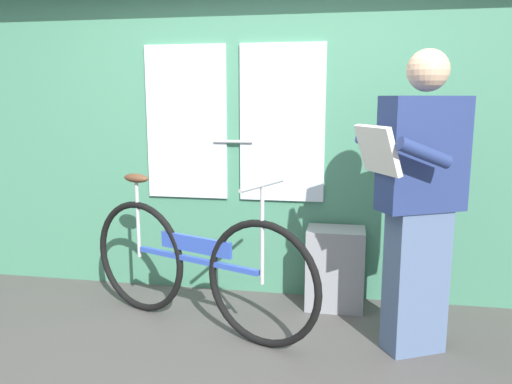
% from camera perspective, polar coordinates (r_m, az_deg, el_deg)
% --- Properties ---
extents(ground_plane, '(6.17, 3.98, 0.04)m').
position_cam_1_polar(ground_plane, '(2.91, -3.53, -19.55)').
color(ground_plane, '#474442').
extents(train_door_wall, '(5.17, 0.28, 2.21)m').
position_cam_1_polar(train_door_wall, '(3.70, 0.58, 6.09)').
color(train_door_wall, '#427F60').
rests_on(train_door_wall, ground_plane).
extents(bicycle_near_door, '(1.63, 0.73, 0.97)m').
position_cam_1_polar(bicycle_near_door, '(3.26, -6.81, -8.15)').
color(bicycle_near_door, black).
rests_on(bicycle_near_door, ground_plane).
extents(passenger_reading_newspaper, '(0.63, 0.57, 1.69)m').
position_cam_1_polar(passenger_reading_newspaper, '(2.94, 17.70, -0.67)').
color(passenger_reading_newspaper, slate).
rests_on(passenger_reading_newspaper, ground_plane).
extents(trash_bin_by_wall, '(0.39, 0.28, 0.56)m').
position_cam_1_polar(trash_bin_by_wall, '(3.61, 8.79, -8.38)').
color(trash_bin_by_wall, gray).
rests_on(trash_bin_by_wall, ground_plane).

